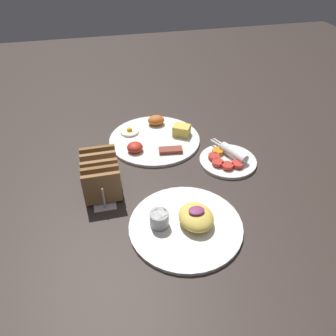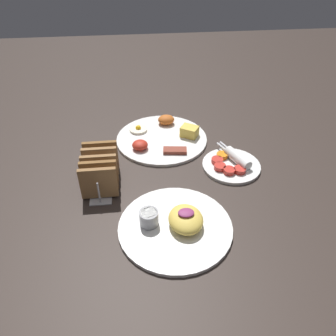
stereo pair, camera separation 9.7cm
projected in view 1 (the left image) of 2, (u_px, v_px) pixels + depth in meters
The scene contains 5 objects.
ground_plane at pixel (180, 178), 0.98m from camera, with size 3.00×3.00×0.00m, color #332823.
plate_breakfast at pixel (155, 138), 1.14m from camera, with size 0.31×0.31×0.05m.
plate_condiments at pixel (228, 159), 1.04m from camera, with size 0.18×0.19×0.04m.
plate_foreground at pixel (186, 223), 0.82m from camera, with size 0.29×0.29×0.06m.
toast_rack at pixel (101, 175), 0.91m from camera, with size 0.10×0.18×0.10m.
Camera 1 is at (-0.21, -0.73, 0.63)m, focal length 35.00 mm.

